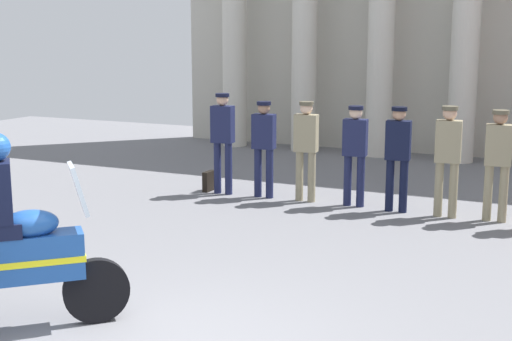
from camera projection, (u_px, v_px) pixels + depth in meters
officer_in_row_0 at (223, 135)px, 12.32m from camera, size 0.40×0.26×1.77m
officer_in_row_1 at (264, 141)px, 12.06m from camera, size 0.40×0.26×1.66m
officer_in_row_2 at (306, 143)px, 11.77m from camera, size 0.40×0.26×1.69m
officer_in_row_3 at (355, 148)px, 11.43m from camera, size 0.40×0.26×1.65m
officer_in_row_4 at (398, 151)px, 11.06m from camera, size 0.40×0.26×1.67m
officer_in_row_5 at (448, 152)px, 10.71m from camera, size 0.40×0.26×1.71m
officer_in_row_6 at (498, 156)px, 10.47m from camera, size 0.40×0.26×1.68m
motorcycle_with_rider at (6, 252)px, 6.50m from camera, size 1.58×1.54×1.90m
briefcase_on_ground at (209, 181)px, 12.71m from camera, size 0.10×0.32×0.36m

